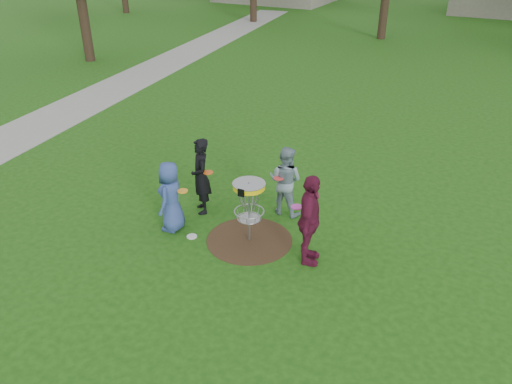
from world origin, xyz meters
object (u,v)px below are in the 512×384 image
at_px(player_maroon, 309,221).
at_px(disc_golf_basket, 249,198).
at_px(player_black, 201,176).
at_px(player_grey, 285,181).
at_px(player_blue, 171,197).

height_order(player_maroon, disc_golf_basket, player_maroon).
bearing_deg(player_maroon, player_black, 61.29).
bearing_deg(disc_golf_basket, player_black, 159.37).
bearing_deg(player_grey, disc_golf_basket, 83.44).
relative_size(player_black, player_grey, 1.09).
xyz_separation_m(player_black, disc_golf_basket, (1.53, -0.57, 0.14)).
relative_size(player_black, player_maroon, 0.95).
relative_size(player_black, disc_golf_basket, 1.28).
bearing_deg(player_grey, player_blue, 43.47).
height_order(player_blue, player_black, player_black).
bearing_deg(disc_golf_basket, player_grey, 82.76).
xyz_separation_m(player_black, player_grey, (1.70, 0.80, -0.08)).
relative_size(player_grey, disc_golf_basket, 1.17).
distance_m(player_grey, disc_golf_basket, 1.40).
relative_size(player_blue, player_black, 0.88).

